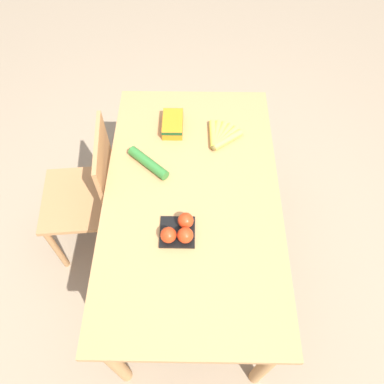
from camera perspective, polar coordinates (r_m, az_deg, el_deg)
ground_plane at (r=2.36m, az=0.00°, el=-11.01°), size 12.00×12.00×0.00m
dining_table at (r=1.77m, az=0.00°, el=-2.56°), size 1.37×0.79×0.78m
chair at (r=2.11m, az=-15.28°, el=-0.45°), size 0.46×0.44×0.91m
banana_bunch at (r=1.87m, az=4.36°, el=8.42°), size 0.19×0.17×0.03m
tomato_pack at (r=1.54m, az=-1.94°, el=-5.88°), size 0.15×0.15×0.08m
carrot_bag at (r=1.91m, az=-2.96°, el=10.39°), size 0.17×0.10×0.06m
cucumber_near at (r=1.77m, az=-6.68°, el=4.44°), size 0.19×0.20×0.05m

